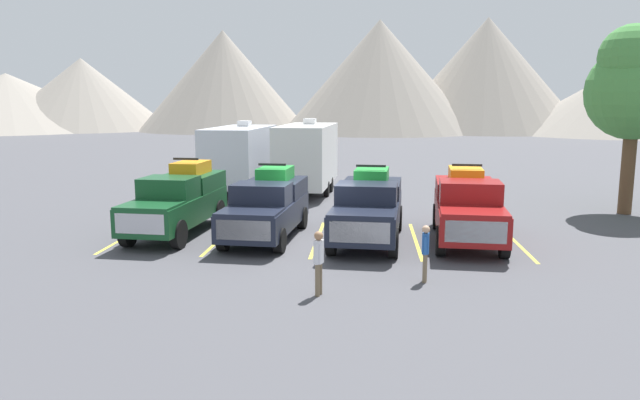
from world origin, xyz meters
TOP-DOWN VIEW (x-y plane):
  - ground_plane at (0.00, 0.00)m, footprint 240.00×240.00m
  - pickup_truck_a at (-5.07, 1.28)m, footprint 2.42×5.90m
  - pickup_truck_b at (-1.77, 0.89)m, footprint 2.48×5.63m
  - pickup_truck_c at (1.75, 0.72)m, footprint 2.59×5.99m
  - pickup_truck_d at (5.12, 0.95)m, footprint 2.58×6.03m
  - lot_stripe_a at (-6.76, 0.78)m, footprint 0.12×5.50m
  - lot_stripe_b at (-3.38, 0.78)m, footprint 0.12×5.50m
  - lot_stripe_c at (0.00, 0.78)m, footprint 0.12×5.50m
  - lot_stripe_d at (3.38, 0.78)m, footprint 0.12×5.50m
  - lot_stripe_e at (6.76, 0.78)m, footprint 0.12×5.50m
  - camper_trailer_a at (-4.90, 11.03)m, footprint 2.90×7.67m
  - camper_trailer_b at (-1.40, 10.89)m, footprint 2.79×7.81m
  - person_a at (0.54, -5.32)m, footprint 0.25×0.35m
  - person_b at (3.26, -3.99)m, footprint 0.21×0.34m
  - tree_a at (12.53, 6.42)m, footprint 3.90×3.90m
  - mountain_ridge at (-1.47, 73.28)m, footprint 156.14×40.02m

SIDE VIEW (x-z plane):
  - ground_plane at x=0.00m, z-range 0.00..0.00m
  - lot_stripe_a at x=-6.76m, z-range 0.00..0.01m
  - lot_stripe_b at x=-3.38m, z-range 0.00..0.01m
  - lot_stripe_c at x=0.00m, z-range 0.00..0.01m
  - lot_stripe_d at x=3.38m, z-range 0.00..0.01m
  - lot_stripe_e at x=6.76m, z-range 0.00..0.01m
  - person_b at x=3.26m, z-range 0.12..1.65m
  - person_a at x=0.54m, z-range 0.12..1.74m
  - pickup_truck_b at x=-1.77m, z-range -0.13..2.40m
  - pickup_truck_c at x=1.75m, z-range -0.09..2.42m
  - pickup_truck_d at x=5.12m, z-range -0.08..2.47m
  - pickup_truck_a at x=-5.07m, z-range -0.11..2.55m
  - camper_trailer_a at x=-4.90m, z-range 0.10..3.79m
  - camper_trailer_b at x=-1.40m, z-range 0.10..3.92m
  - tree_a at x=12.53m, z-range 1.47..9.27m
  - mountain_ridge at x=-1.47m, z-range -1.64..15.58m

